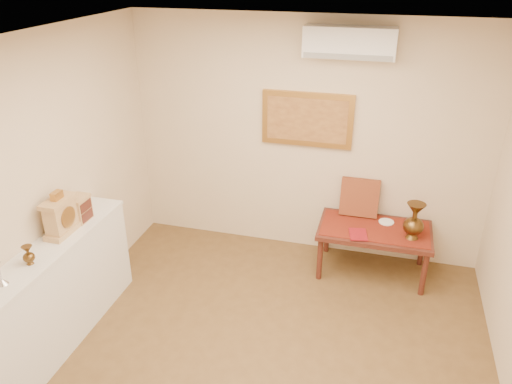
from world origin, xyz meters
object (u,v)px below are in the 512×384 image
(display_ledge, at_px, (54,297))
(mantel_clock, at_px, (61,216))
(brass_urn_tall, at_px, (415,217))
(wooden_chest, at_px, (79,209))
(low_table, at_px, (374,234))

(display_ledge, distance_m, mantel_clock, 0.73)
(brass_urn_tall, xyz_separation_m, mantel_clock, (-3.06, -1.48, 0.36))
(display_ledge, xyz_separation_m, mantel_clock, (-0.01, 0.29, 0.66))
(mantel_clock, height_order, wooden_chest, mantel_clock)
(brass_urn_tall, bearing_deg, mantel_clock, -154.18)
(brass_urn_tall, bearing_deg, display_ledge, -149.84)
(display_ledge, bearing_deg, wooden_chest, 89.21)
(brass_urn_tall, bearing_deg, wooden_chest, -157.97)
(brass_urn_tall, height_order, low_table, brass_urn_tall)
(display_ledge, height_order, wooden_chest, wooden_chest)
(brass_urn_tall, distance_m, display_ledge, 3.54)
(display_ledge, xyz_separation_m, wooden_chest, (0.01, 0.54, 0.61))
(display_ledge, bearing_deg, mantel_clock, 91.25)
(wooden_chest, relative_size, low_table, 0.20)
(display_ledge, distance_m, wooden_chest, 0.82)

